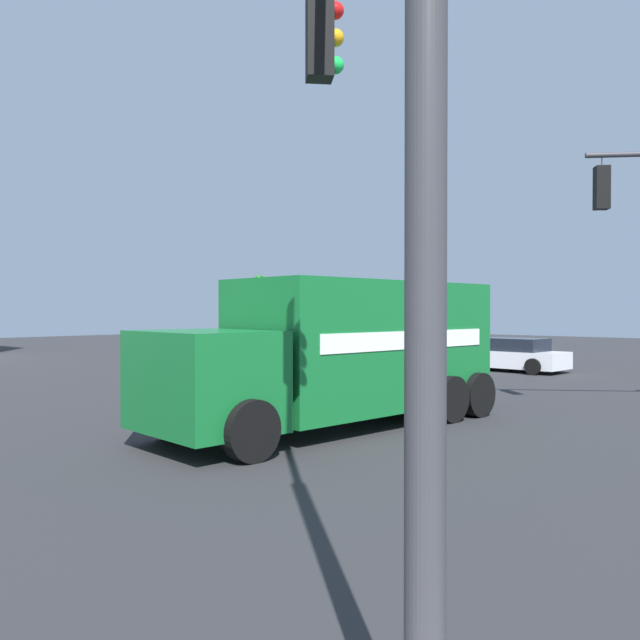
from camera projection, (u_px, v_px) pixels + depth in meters
name	position (u px, v px, depth m)	size (l,w,h in m)	color
ground_plane	(333.00, 424.00, 13.59)	(100.00, 100.00, 0.00)	#2B2B2D
sidewalk_corner_far	(307.00, 359.00, 30.97)	(11.50, 11.50, 0.14)	#9E998E
delivery_truck	(343.00, 352.00, 13.31)	(8.09, 3.37, 3.00)	#146B2D
traffic_light_primary	(369.00, 34.00, 4.50)	(3.25, 3.67, 6.33)	#38383D
sedan_white	(511.00, 355.00, 25.59)	(2.17, 4.37, 1.31)	white
vending_machine_red	(266.00, 340.00, 28.76)	(1.15, 1.17, 1.85)	#0F38B2
vending_machine_blue	(313.00, 337.00, 32.62)	(1.14, 1.17, 1.85)	red
palm_tree_far	(260.00, 299.00, 34.70)	(3.11, 3.19, 4.24)	#7A6647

